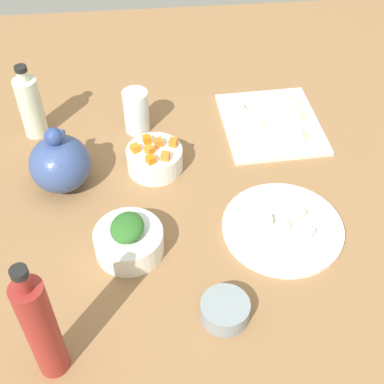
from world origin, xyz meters
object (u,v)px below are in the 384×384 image
object	(u,v)px
cutting_board	(271,124)
bottle_1	(31,106)
teapot	(60,163)
drinking_glass_0	(136,111)
bottle_0	(41,328)
bowl_small_side	(225,310)
plate_tofu	(283,228)
bowl_greens	(129,242)
bowl_carrots	(155,159)

from	to	relation	value
cutting_board	bottle_1	xyz separation A→B (cm)	(3.07, 60.21, 7.83)
teapot	drinking_glass_0	xyz separation A→B (cm)	(18.42, -17.42, -0.82)
cutting_board	bottle_0	xyz separation A→B (cm)	(-61.43, 50.60, 11.61)
bottle_0	bowl_small_side	bearing A→B (deg)	-77.80
teapot	bottle_1	xyz separation A→B (cm)	(19.64, 8.27, 1.84)
cutting_board	plate_tofu	xyz separation A→B (cm)	(-35.35, 4.83, 0.10)
cutting_board	bottle_0	bearing A→B (deg)	140.52
bottle_1	bowl_greens	bearing A→B (deg)	-150.59
plate_tofu	bowl_greens	xyz separation A→B (cm)	(-2.33, 32.41, 2.17)
cutting_board	bowl_carrots	distance (cm)	33.62
bowl_small_side	drinking_glass_0	distance (cm)	58.62
teapot	bottle_1	size ratio (longest dim) A/B	0.83
plate_tofu	bottle_1	distance (cm)	67.85
bowl_greens	bottle_1	world-z (taller)	bottle_1
plate_tofu	drinking_glass_0	bearing A→B (deg)	38.60
bowl_carrots	drinking_glass_0	size ratio (longest dim) A/B	1.16
bowl_carrots	bowl_small_side	xyz separation A→B (cm)	(-41.54, -10.70, -0.90)
bowl_greens	bottle_0	bearing A→B (deg)	150.64
bowl_carrots	teapot	world-z (taller)	teapot
plate_tofu	bottle_1	world-z (taller)	bottle_1
bowl_carrots	bottle_0	size ratio (longest dim) A/B	0.48
bottle_0	drinking_glass_0	bearing A→B (deg)	-14.25
plate_tofu	drinking_glass_0	xyz separation A→B (cm)	(37.21, 29.70, 5.07)
plate_tofu	drinking_glass_0	world-z (taller)	drinking_glass_0
teapot	plate_tofu	bearing A→B (deg)	-111.74
cutting_board	plate_tofu	bearing A→B (deg)	172.23
plate_tofu	teapot	distance (cm)	51.07
plate_tofu	bowl_small_side	xyz separation A→B (cm)	(-19.48, 15.27, 1.32)
bottle_1	drinking_glass_0	xyz separation A→B (cm)	(-1.22, -25.68, -2.66)
teapot	bottle_1	world-z (taller)	bottle_1
bowl_carrots	cutting_board	bearing A→B (deg)	-66.65
plate_tofu	bowl_small_side	world-z (taller)	bowl_small_side
bowl_small_side	bottle_1	size ratio (longest dim) A/B	0.47
bottle_0	bottle_1	size ratio (longest dim) A/B	1.41
bowl_greens	bowl_carrots	distance (cm)	25.22
cutting_board	bowl_greens	xyz separation A→B (cm)	(-37.68, 37.24, 2.27)
bowl_small_side	bottle_1	world-z (taller)	bottle_1
plate_tofu	bowl_small_side	bearing A→B (deg)	141.91
bowl_greens	drinking_glass_0	world-z (taller)	drinking_glass_0
bowl_carrots	bowl_small_side	size ratio (longest dim) A/B	1.44
drinking_glass_0	bottle_0	bearing A→B (deg)	165.75
bowl_greens	bowl_carrots	xyz separation A→B (cm)	(24.39, -6.44, 0.05)
bowl_small_side	bottle_1	bearing A→B (deg)	34.71
bottle_0	bowl_carrots	bearing A→B (deg)	-22.36
cutting_board	plate_tofu	world-z (taller)	plate_tofu
cutting_board	bottle_0	distance (cm)	80.43
bowl_small_side	drinking_glass_0	xyz separation A→B (cm)	(56.69, 14.43, 3.75)
plate_tofu	bowl_greens	distance (cm)	32.57
teapot	drinking_glass_0	size ratio (longest dim) A/B	1.42
plate_tofu	teapot	xyz separation A→B (cm)	(18.79, 47.12, 5.89)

